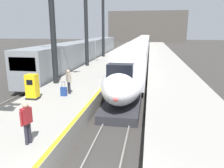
{
  "coord_description": "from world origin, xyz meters",
  "views": [
    {
      "loc": [
        1.72,
        -4.99,
        5.34
      ],
      "look_at": [
        -0.7,
        9.36,
        1.8
      ],
      "focal_mm": 35.48,
      "sensor_mm": 36.0,
      "label": 1
    }
  ],
  "objects": [
    {
      "name": "rail_secondary_right",
      "position": [
        -7.35,
        27.5,
        0.06
      ],
      "size": [
        0.08,
        110.0,
        0.12
      ],
      "primitive_type": "cube",
      "color": "slate",
      "rests_on": "ground"
    },
    {
      "name": "station_column_distant",
      "position": [
        -5.9,
        31.48,
        7.15
      ],
      "size": [
        4.0,
        0.68,
        10.28
      ],
      "color": "black",
      "rests_on": "platform_left"
    },
    {
      "name": "terminus_back_wall",
      "position": [
        0.0,
        102.0,
        7.0
      ],
      "size": [
        36.0,
        2.0,
        14.0
      ],
      "primitive_type": "cube",
      "color": "#4C4742",
      "rests_on": "ground"
    },
    {
      "name": "rail_main_right",
      "position": [
        0.75,
        27.5,
        0.06
      ],
      "size": [
        0.08,
        110.0,
        0.12
      ],
      "primitive_type": "cube",
      "color": "slate",
      "rests_on": "ground"
    },
    {
      "name": "regional_train_adjacent",
      "position": [
        -8.1,
        28.93,
        2.13
      ],
      "size": [
        2.85,
        36.6,
        3.8
      ],
      "color": "gray",
      "rests_on": "ground"
    },
    {
      "name": "passenger_mid_platform",
      "position": [
        -2.29,
        21.86,
        2.04
      ],
      "size": [
        0.29,
        0.56,
        1.69
      ],
      "color": "#23232D",
      "rests_on": "platform_left"
    },
    {
      "name": "platform_right",
      "position": [
        4.05,
        24.75,
        0.53
      ],
      "size": [
        4.8,
        110.0,
        1.05
      ],
      "primitive_type": "cube",
      "color": "gray",
      "rests_on": "ground"
    },
    {
      "name": "passenger_near_edge",
      "position": [
        -3.68,
        9.11,
        2.04
      ],
      "size": [
        0.43,
        0.43,
        1.69
      ],
      "color": "#23232D",
      "rests_on": "platform_left"
    },
    {
      "name": "platform_left_safety_stripe",
      "position": [
        -1.77,
        24.75,
        1.05
      ],
      "size": [
        0.2,
        107.8,
        0.01
      ],
      "primitive_type": "cube",
      "color": "yellow",
      "rests_on": "platform_left"
    },
    {
      "name": "rail_main_left",
      "position": [
        -0.75,
        27.5,
        0.06
      ],
      "size": [
        0.08,
        110.0,
        0.12
      ],
      "primitive_type": "cube",
      "color": "slate",
      "rests_on": "ground"
    },
    {
      "name": "ticket_machine_yellow",
      "position": [
        -5.55,
        7.57,
        1.79
      ],
      "size": [
        0.76,
        0.62,
        1.6
      ],
      "color": "yellow",
      "rests_on": "platform_left"
    },
    {
      "name": "rolling_suitcase",
      "position": [
        -3.84,
        8.52,
        1.35
      ],
      "size": [
        0.4,
        0.22,
        0.98
      ],
      "color": "navy",
      "rests_on": "platform_left"
    },
    {
      "name": "station_column_mid",
      "position": [
        -5.9,
        11.99,
        6.74
      ],
      "size": [
        4.0,
        0.68,
        9.5
      ],
      "color": "black",
      "rests_on": "platform_left"
    },
    {
      "name": "station_column_far",
      "position": [
        -5.9,
        21.51,
        6.77
      ],
      "size": [
        4.0,
        0.68,
        9.54
      ],
      "color": "black",
      "rests_on": "platform_left"
    },
    {
      "name": "highspeed_train_main",
      "position": [
        0.0,
        43.32,
        1.97
      ],
      "size": [
        2.92,
        75.47,
        3.6
      ],
      "color": "silver",
      "rests_on": "ground"
    },
    {
      "name": "rail_secondary_left",
      "position": [
        -8.85,
        27.5,
        0.06
      ],
      "size": [
        0.08,
        110.0,
        0.12
      ],
      "primitive_type": "cube",
      "color": "slate",
      "rests_on": "ground"
    },
    {
      "name": "platform_left",
      "position": [
        -4.05,
        24.75,
        0.53
      ],
      "size": [
        4.8,
        110.0,
        1.05
      ],
      "primitive_type": "cube",
      "color": "gray",
      "rests_on": "ground"
    },
    {
      "name": "passenger_far_waiting",
      "position": [
        -2.78,
        2.18,
        2.04
      ],
      "size": [
        0.32,
        0.55,
        1.69
      ],
      "color": "#23232D",
      "rests_on": "platform_left"
    }
  ]
}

